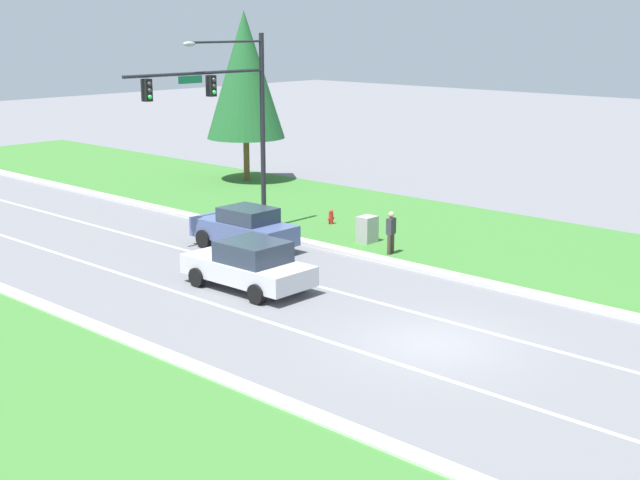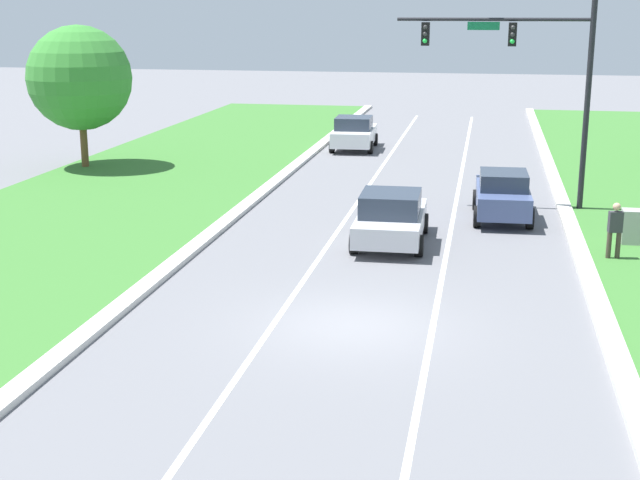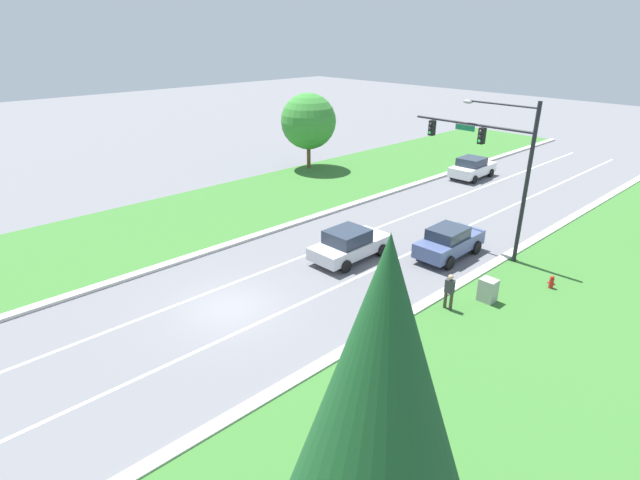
# 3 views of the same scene
# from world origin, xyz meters

# --- Properties ---
(ground_plane) EXTENTS (160.00, 160.00, 0.00)m
(ground_plane) POSITION_xyz_m (0.00, 0.00, 0.00)
(ground_plane) COLOR slate
(curb_strip_right) EXTENTS (0.50, 90.00, 0.15)m
(curb_strip_right) POSITION_xyz_m (5.65, 0.00, 0.07)
(curb_strip_right) COLOR beige
(curb_strip_right) RESTS_ON ground_plane
(curb_strip_left) EXTENTS (0.50, 90.00, 0.15)m
(curb_strip_left) POSITION_xyz_m (-5.65, 0.00, 0.07)
(curb_strip_left) COLOR beige
(curb_strip_left) RESTS_ON ground_plane
(grass_verge_right) EXTENTS (10.00, 90.00, 0.08)m
(grass_verge_right) POSITION_xyz_m (10.90, 0.00, 0.04)
(grass_verge_right) COLOR #38702D
(grass_verge_right) RESTS_ON ground_plane
(lane_stripe_inner_left) EXTENTS (0.14, 81.00, 0.01)m
(lane_stripe_inner_left) POSITION_xyz_m (-1.80, 0.00, 0.00)
(lane_stripe_inner_left) COLOR white
(lane_stripe_inner_left) RESTS_ON ground_plane
(lane_stripe_inner_right) EXTENTS (0.14, 81.00, 0.01)m
(lane_stripe_inner_right) POSITION_xyz_m (1.80, 0.00, 0.00)
(lane_stripe_inner_right) COLOR white
(lane_stripe_inner_right) RESTS_ON ground_plane
(traffic_signal_mast) EXTENTS (6.74, 0.41, 8.06)m
(traffic_signal_mast) POSITION_xyz_m (4.31, 13.17, 5.32)
(traffic_signal_mast) COLOR black
(traffic_signal_mast) RESTS_ON ground_plane
(slate_blue_sedan) EXTENTS (2.04, 4.37, 1.67)m
(slate_blue_sedan) POSITION_xyz_m (3.43, 11.34, 0.85)
(slate_blue_sedan) COLOR #475684
(slate_blue_sedan) RESTS_ON ground_plane
(silver_sedan) EXTENTS (2.22, 4.55, 1.64)m
(silver_sedan) POSITION_xyz_m (0.05, 7.38, 0.81)
(silver_sedan) COLOR silver
(silver_sedan) RESTS_ON ground_plane
(utility_cabinet) EXTENTS (0.70, 0.60, 1.11)m
(utility_cabinet) POSITION_xyz_m (7.30, 8.50, 0.56)
(utility_cabinet) COLOR #9E9E99
(utility_cabinet) RESTS_ON ground_plane
(pedestrian) EXTENTS (0.41, 0.28, 1.69)m
(pedestrian) POSITION_xyz_m (6.51, 6.68, 0.94)
(pedestrian) COLOR #42382D
(pedestrian) RESTS_ON ground_plane
(fire_hydrant) EXTENTS (0.34, 0.20, 0.70)m
(fire_hydrant) POSITION_xyz_m (8.71, 11.71, 0.34)
(fire_hydrant) COLOR red
(fire_hydrant) RESTS_ON ground_plane
(conifer_far_right_tree) EXTENTS (4.18, 4.18, 9.09)m
(conifer_far_right_tree) POSITION_xyz_m (13.55, 22.36, 5.74)
(conifer_far_right_tree) COLOR brown
(conifer_far_right_tree) RESTS_ON ground_plane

